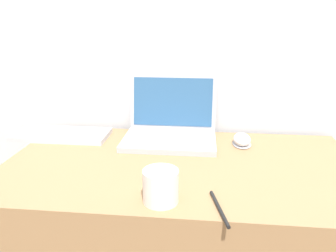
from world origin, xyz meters
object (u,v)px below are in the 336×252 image
object	(u,v)px
external_keyboard	(61,135)
drink_cup	(161,186)
computer_mouse	(242,140)
pen	(219,208)
laptop	(171,126)

from	to	relation	value
external_keyboard	drink_cup	bearing A→B (deg)	-43.78
drink_cup	computer_mouse	world-z (taller)	drink_cup
external_keyboard	pen	bearing A→B (deg)	-37.30
computer_mouse	pen	distance (m)	0.45
laptop	pen	xyz separation A→B (m)	(0.16, -0.48, -0.05)
laptop	external_keyboard	world-z (taller)	laptop
external_keyboard	pen	size ratio (longest dim) A/B	2.38
pen	computer_mouse	bearing A→B (deg)	77.33
computer_mouse	drink_cup	bearing A→B (deg)	-120.30
computer_mouse	external_keyboard	xyz separation A→B (m)	(-0.69, 0.01, -0.01)
drink_cup	pen	bearing A→B (deg)	-9.26
computer_mouse	pen	bearing A→B (deg)	-102.67
laptop	computer_mouse	world-z (taller)	laptop
drink_cup	pen	size ratio (longest dim) A/B	0.59
computer_mouse	external_keyboard	bearing A→B (deg)	179.54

